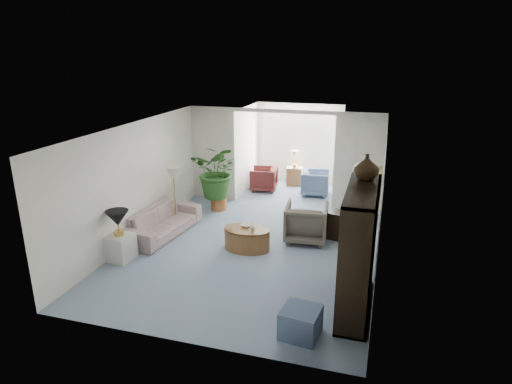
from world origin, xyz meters
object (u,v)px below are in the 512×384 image
(floor_lamp, at_px, (173,173))
(coffee_table, at_px, (247,239))
(end_table, at_px, (120,247))
(cabinet_urn, at_px, (366,167))
(table_lamp, at_px, (117,218))
(sofa, at_px, (163,221))
(side_table_dark, at_px, (341,226))
(framed_picture, at_px, (380,184))
(wingback_chair, at_px, (306,222))
(ottoman, at_px, (301,322))
(sunroom_chair_blue, at_px, (315,183))
(entertainment_cabinet, at_px, (359,250))
(coffee_bowl, at_px, (246,225))
(sunroom_table, at_px, (294,176))
(sunroom_chair_maroon, at_px, (264,179))
(plant_pot, at_px, (219,203))
(coffee_cup, at_px, (253,229))

(floor_lamp, relative_size, coffee_table, 0.38)
(end_table, relative_size, cabinet_urn, 1.25)
(table_lamp, bearing_deg, sofa, 81.57)
(coffee_table, distance_m, side_table_dark, 2.08)
(framed_picture, relative_size, side_table_dark, 0.84)
(sofa, relative_size, floor_lamp, 5.77)
(wingback_chair, bearing_deg, table_lamp, 24.96)
(sofa, xyz_separation_m, ottoman, (3.62, -2.73, -0.09))
(coffee_table, relative_size, sunroom_chair_blue, 1.25)
(side_table_dark, xyz_separation_m, entertainment_cabinet, (0.51, -2.63, 0.69))
(table_lamp, relative_size, entertainment_cabinet, 0.22)
(framed_picture, distance_m, coffee_bowl, 2.87)
(framed_picture, bearing_deg, sunroom_table, 116.95)
(side_table_dark, distance_m, sunroom_chair_maroon, 3.80)
(end_table, distance_m, plant_pot, 3.30)
(side_table_dark, relative_size, cabinet_urn, 1.47)
(sofa, distance_m, cabinet_urn, 4.87)
(framed_picture, height_order, plant_pot, framed_picture)
(ottoman, xyz_separation_m, plant_pot, (-3.01, 4.58, -0.05))
(coffee_table, distance_m, coffee_bowl, 0.27)
(coffee_table, xyz_separation_m, coffee_cup, (0.15, -0.10, 0.27))
(sofa, xyz_separation_m, cabinet_urn, (4.31, -1.26, 1.88))
(coffee_bowl, relative_size, cabinet_urn, 0.50)
(table_lamp, bearing_deg, framed_picture, 10.59)
(coffee_cup, relative_size, entertainment_cabinet, 0.05)
(coffee_table, relative_size, coffee_cup, 10.15)
(side_table_dark, distance_m, sunroom_chair_blue, 3.03)
(sunroom_chair_maroon, bearing_deg, sunroom_chair_blue, 83.61)
(plant_pot, bearing_deg, sunroom_table, 61.58)
(sofa, distance_m, sunroom_chair_maroon, 3.93)
(coffee_table, xyz_separation_m, cabinet_urn, (2.29, -1.05, 1.96))
(coffee_cup, height_order, sunroom_table, sunroom_table)
(end_table, height_order, wingback_chair, wingback_chair)
(wingback_chair, bearing_deg, end_table, 24.96)
(table_lamp, xyz_separation_m, wingback_chair, (3.30, 1.92, -0.45))
(coffee_cup, height_order, wingback_chair, wingback_chair)
(sofa, bearing_deg, plant_pot, -12.41)
(coffee_cup, distance_m, sunroom_chair_blue, 4.07)
(coffee_cup, bearing_deg, cabinet_urn, -23.97)
(coffee_table, relative_size, sunroom_chair_maroon, 1.28)
(coffee_cup, relative_size, sunroom_table, 0.17)
(floor_lamp, xyz_separation_m, side_table_dark, (3.78, 0.27, -0.95))
(ottoman, relative_size, sunroom_chair_blue, 0.69)
(cabinet_urn, height_order, ottoman, cabinet_urn)
(coffee_cup, xyz_separation_m, entertainment_cabinet, (2.14, -1.45, 0.49))
(sofa, xyz_separation_m, wingback_chair, (3.10, 0.57, 0.10))
(coffee_bowl, bearing_deg, coffee_cup, -45.00)
(wingback_chair, xyz_separation_m, entertainment_cabinet, (1.21, -2.33, 0.58))
(coffee_cup, bearing_deg, coffee_bowl, 135.00)
(coffee_cup, xyz_separation_m, sunroom_chair_blue, (0.61, 4.02, -0.15))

